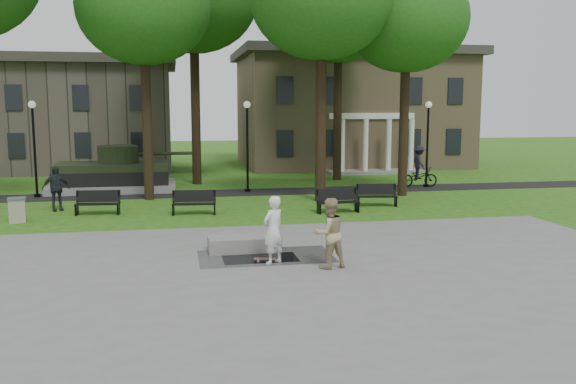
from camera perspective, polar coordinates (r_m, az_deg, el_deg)
name	(u,v)px	position (r m, az deg, el deg)	size (l,w,h in m)	color
ground	(278,243)	(20.12, -0.96, -4.83)	(120.00, 120.00, 0.00)	#2C5113
plaza	(312,287)	(15.38, 2.22, -8.90)	(22.00, 16.00, 0.02)	gray
footpath	(239,193)	(31.82, -4.61, -0.05)	(44.00, 2.60, 0.01)	black
building_right	(349,108)	(47.24, 5.73, 7.86)	(17.00, 12.00, 8.60)	#9E8460
building_left	(63,118)	(46.48, -20.34, 6.48)	(15.00, 10.00, 7.20)	#4C443D
tree_1	(143,8)	(30.19, -13.38, 16.37)	(6.20, 6.20, 11.63)	black
tree_3	(407,20)	(31.24, 11.04, 15.49)	(6.00, 6.00, 11.19)	black
tree_5	(339,17)	(37.50, 4.76, 15.99)	(6.40, 6.40, 12.44)	black
lamp_left	(34,141)	(32.38, -22.67, 4.45)	(0.36, 0.36, 4.73)	black
lamp_mid	(247,139)	(31.90, -3.83, 5.01)	(0.36, 0.36, 4.73)	black
lamp_right	(428,137)	(34.55, 12.93, 5.06)	(0.36, 0.36, 4.73)	black
tank_monument	(114,175)	(33.68, -15.99, 1.57)	(7.45, 3.40, 2.40)	gray
puddle	(260,258)	(18.13, -2.62, -6.22)	(2.20, 1.20, 0.00)	black
concrete_block	(244,244)	(19.04, -4.15, -4.84)	(2.20, 1.00, 0.45)	gray
skateboard	(267,260)	(17.82, -1.96, -6.36)	(0.78, 0.20, 0.07)	brown
skateboarder	(273,230)	(17.34, -1.38, -3.56)	(0.71, 0.47, 1.96)	white
friend_watching	(329,233)	(16.90, 3.86, -3.87)	(0.96, 0.75, 1.97)	tan
pedestrian_walker	(56,188)	(27.97, -20.90, 0.32)	(1.15, 0.48, 1.95)	#22262D
cyclist	(419,170)	(34.62, 12.14, 2.02)	(2.15, 1.22, 2.32)	black
park_bench_0	(98,202)	(26.54, -17.38, -0.90)	(1.83, 0.69, 1.00)	black
park_bench_1	(194,202)	(25.66, -8.80, -0.92)	(1.83, 0.69, 1.00)	black
park_bench_2	(338,200)	(25.87, 4.66, -0.78)	(1.83, 0.65, 1.00)	black
park_bench_3	(376,195)	(27.71, 8.27, -0.24)	(1.85, 0.78, 1.00)	black
trash_bin	(17,210)	(25.89, -24.01, -1.53)	(0.77, 0.77, 0.96)	gray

